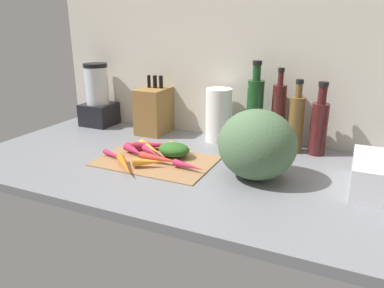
# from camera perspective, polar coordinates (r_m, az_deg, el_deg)

# --- Properties ---
(ground_plane) EXTENTS (1.70, 0.80, 0.03)m
(ground_plane) POSITION_cam_1_polar(r_m,az_deg,el_deg) (1.31, 0.73, -3.91)
(ground_plane) COLOR slate
(wall_back) EXTENTS (1.70, 0.03, 0.60)m
(wall_back) POSITION_cam_1_polar(r_m,az_deg,el_deg) (1.58, 6.55, 11.76)
(wall_back) COLOR beige
(wall_back) RESTS_ON ground_plane
(cutting_board) EXTENTS (0.42, 0.28, 0.01)m
(cutting_board) POSITION_cam_1_polar(r_m,az_deg,el_deg) (1.34, -5.68, -2.56)
(cutting_board) COLOR #997047
(cutting_board) RESTS_ON ground_plane
(carrot_0) EXTENTS (0.11, 0.04, 0.03)m
(carrot_0) POSITION_cam_1_polar(r_m,az_deg,el_deg) (1.41, -1.68, -0.48)
(carrot_0) COLOR orange
(carrot_0) RESTS_ON cutting_board
(carrot_1) EXTENTS (0.17, 0.03, 0.03)m
(carrot_1) POSITION_cam_1_polar(r_m,az_deg,el_deg) (1.30, -4.73, -2.35)
(carrot_1) COLOR red
(carrot_1) RESTS_ON cutting_board
(carrot_2) EXTENTS (0.14, 0.07, 0.02)m
(carrot_2) POSITION_cam_1_polar(r_m,az_deg,el_deg) (1.36, -11.73, -1.85)
(carrot_2) COLOR #B2264C
(carrot_2) RESTS_ON cutting_board
(carrot_3) EXTENTS (0.12, 0.05, 0.03)m
(carrot_3) POSITION_cam_1_polar(r_m,az_deg,el_deg) (1.24, -0.64, -3.42)
(carrot_3) COLOR #B2264C
(carrot_3) RESTS_ON cutting_board
(carrot_4) EXTENTS (0.12, 0.09, 0.03)m
(carrot_4) POSITION_cam_1_polar(r_m,az_deg,el_deg) (1.39, -8.93, -1.03)
(carrot_4) COLOR #B2264C
(carrot_4) RESTS_ON cutting_board
(carrot_5) EXTENTS (0.14, 0.10, 0.03)m
(carrot_5) POSITION_cam_1_polar(r_m,az_deg,el_deg) (1.41, -6.53, -0.59)
(carrot_5) COLOR orange
(carrot_5) RESTS_ON cutting_board
(carrot_6) EXTENTS (0.11, 0.08, 0.03)m
(carrot_6) POSITION_cam_1_polar(r_m,az_deg,el_deg) (1.27, -6.77, -2.78)
(carrot_6) COLOR orange
(carrot_6) RESTS_ON cutting_board
(carrot_7) EXTENTS (0.17, 0.11, 0.03)m
(carrot_7) POSITION_cam_1_polar(r_m,az_deg,el_deg) (1.44, -5.42, -0.20)
(carrot_7) COLOR #B2264C
(carrot_7) RESTS_ON cutting_board
(carrot_8) EXTENTS (0.16, 0.09, 0.03)m
(carrot_8) POSITION_cam_1_polar(r_m,az_deg,el_deg) (1.45, -4.59, -0.12)
(carrot_8) COLOR red
(carrot_8) RESTS_ON cutting_board
(carrot_9) EXTENTS (0.13, 0.13, 0.03)m
(carrot_9) POSITION_cam_1_polar(r_m,az_deg,el_deg) (1.26, -10.41, -3.23)
(carrot_9) COLOR orange
(carrot_9) RESTS_ON cutting_board
(carrot_10) EXTENTS (0.13, 0.10, 0.02)m
(carrot_10) POSITION_cam_1_polar(r_m,az_deg,el_deg) (1.47, -7.18, -0.01)
(carrot_10) COLOR red
(carrot_10) RESTS_ON cutting_board
(carrot_11) EXTENTS (0.10, 0.07, 0.03)m
(carrot_11) POSITION_cam_1_polar(r_m,az_deg,el_deg) (1.38, -6.38, -1.18)
(carrot_11) COLOR #B2264C
(carrot_11) RESTS_ON cutting_board
(carrot_12) EXTENTS (0.08, 0.09, 0.02)m
(carrot_12) POSITION_cam_1_polar(r_m,az_deg,el_deg) (1.37, -2.45, -1.24)
(carrot_12) COLOR #B2264C
(carrot_12) RESTS_ON cutting_board
(carrot_greens_pile) EXTENTS (0.12, 0.09, 0.05)m
(carrot_greens_pile) POSITION_cam_1_polar(r_m,az_deg,el_deg) (1.36, -2.81, -0.87)
(carrot_greens_pile) COLOR #2D6023
(carrot_greens_pile) RESTS_ON cutting_board
(winter_squash) EXTENTS (0.25, 0.23, 0.23)m
(winter_squash) POSITION_cam_1_polar(r_m,az_deg,el_deg) (1.18, 10.07, -0.11)
(winter_squash) COLOR #4C6B47
(winter_squash) RESTS_ON ground_plane
(knife_block) EXTENTS (0.12, 0.16, 0.26)m
(knife_block) POSITION_cam_1_polar(r_m,az_deg,el_deg) (1.66, -5.94, 5.20)
(knife_block) COLOR olive
(knife_block) RESTS_ON ground_plane
(blender_appliance) EXTENTS (0.15, 0.15, 0.30)m
(blender_appliance) POSITION_cam_1_polar(r_m,az_deg,el_deg) (1.83, -14.43, 6.82)
(blender_appliance) COLOR black
(blender_appliance) RESTS_ON ground_plane
(paper_towel_roll) EXTENTS (0.11, 0.11, 0.22)m
(paper_towel_roll) POSITION_cam_1_polar(r_m,az_deg,el_deg) (1.54, 4.16, 4.50)
(paper_towel_roll) COLOR white
(paper_towel_roll) RESTS_ON ground_plane
(bottle_0) EXTENTS (0.07, 0.07, 0.34)m
(bottle_0) POSITION_cam_1_polar(r_m,az_deg,el_deg) (1.50, 9.73, 5.15)
(bottle_0) COLOR #19421E
(bottle_0) RESTS_ON ground_plane
(bottle_1) EXTENTS (0.05, 0.05, 0.32)m
(bottle_1) POSITION_cam_1_polar(r_m,az_deg,el_deg) (1.50, 13.23, 4.45)
(bottle_1) COLOR #471919
(bottle_1) RESTS_ON ground_plane
(bottle_2) EXTENTS (0.06, 0.06, 0.28)m
(bottle_2) POSITION_cam_1_polar(r_m,az_deg,el_deg) (1.45, 15.88, 3.15)
(bottle_2) COLOR brown
(bottle_2) RESTS_ON ground_plane
(bottle_3) EXTENTS (0.06, 0.06, 0.28)m
(bottle_3) POSITION_cam_1_polar(r_m,az_deg,el_deg) (1.45, 19.15, 2.69)
(bottle_3) COLOR #471919
(bottle_3) RESTS_ON ground_plane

